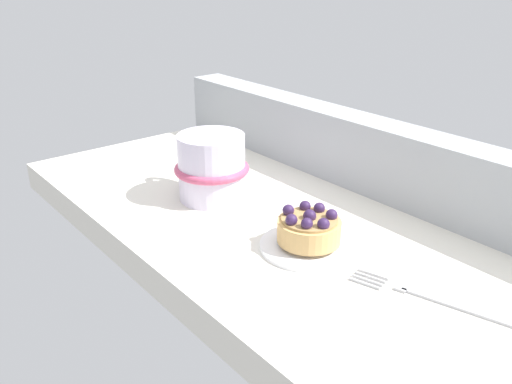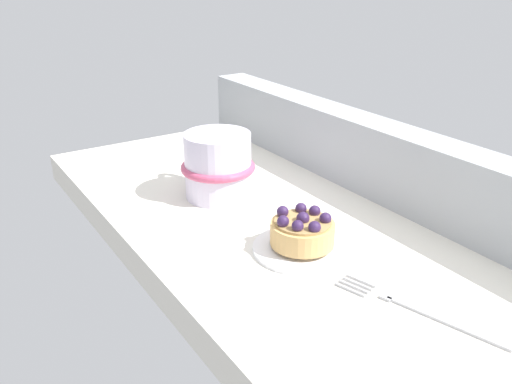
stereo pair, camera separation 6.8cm
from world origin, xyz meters
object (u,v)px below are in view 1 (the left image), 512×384
(coffee_mug, at_px, (211,167))
(raspberry_tart, at_px, (309,228))
(dessert_fork, at_px, (431,298))
(dessert_plate, at_px, (308,244))

(coffee_mug, bearing_deg, raspberry_tart, 1.00)
(raspberry_tart, height_order, dessert_fork, raspberry_tart)
(dessert_plate, distance_m, raspberry_tart, 0.02)
(raspberry_tart, xyz_separation_m, coffee_mug, (-0.19, -0.00, 0.02))
(raspberry_tart, relative_size, coffee_mug, 0.53)
(raspberry_tart, bearing_deg, dessert_fork, 6.82)
(raspberry_tart, distance_m, coffee_mug, 0.19)
(dessert_plate, distance_m, dessert_fork, 0.16)
(dessert_plate, distance_m, coffee_mug, 0.20)
(dessert_plate, xyz_separation_m, dessert_fork, (0.15, 0.02, -0.00))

